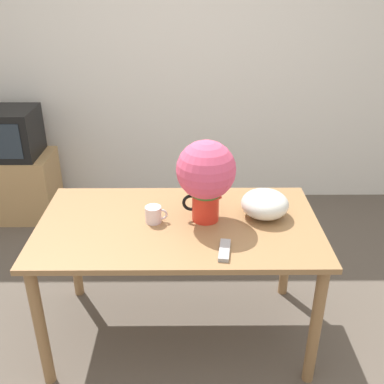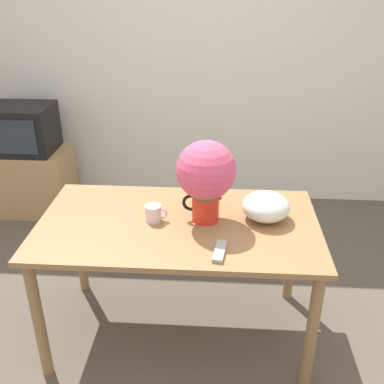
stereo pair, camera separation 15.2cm
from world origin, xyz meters
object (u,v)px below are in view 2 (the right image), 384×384
Objects in this scene: tv_set at (21,129)px; flower_vase at (206,176)px; coffee_mug at (154,213)px; white_bowl at (266,206)px.

flower_vase is at bearing -41.24° from tv_set.
coffee_mug is 0.46× the size of white_bowl.
white_bowl is at bearing 5.59° from flower_vase.
flower_vase reaches higher than white_bowl.
tv_set is at bearing 132.82° from coffee_mug.
flower_vase is 0.83× the size of tv_set.
flower_vase is 0.35m from coffee_mug.
tv_set reaches higher than coffee_mug.
tv_set is (-1.33, 1.44, -0.04)m from coffee_mug.
tv_set is (-1.93, 1.38, -0.07)m from white_bowl.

